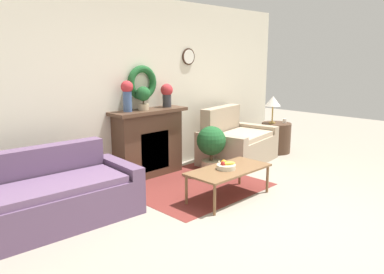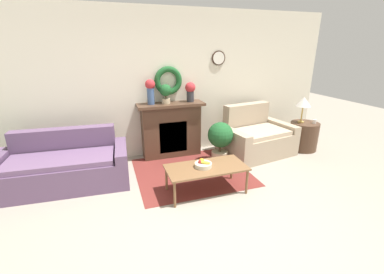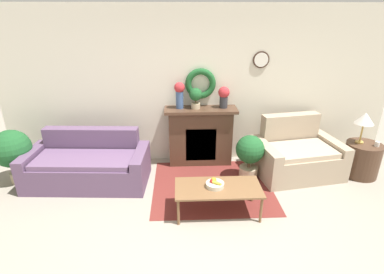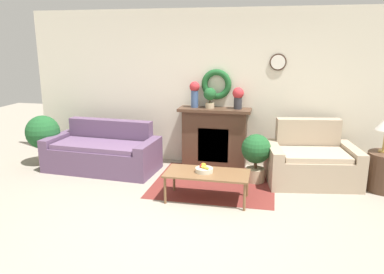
# 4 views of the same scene
# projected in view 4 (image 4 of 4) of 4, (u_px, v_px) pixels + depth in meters

# --- Properties ---
(ground_plane) EXTENTS (16.00, 16.00, 0.00)m
(ground_plane) POSITION_uv_depth(u_px,v_px,m) (177.00, 233.00, 4.31)
(ground_plane) COLOR gray
(floor_rug) EXTENTS (1.85, 1.65, 0.01)m
(floor_rug) POSITION_uv_depth(u_px,v_px,m) (214.00, 183.00, 5.86)
(floor_rug) COLOR maroon
(floor_rug) RESTS_ON ground_plane
(wall_back) EXTENTS (6.80, 0.17, 2.70)m
(wall_back) POSITION_uv_depth(u_px,v_px,m) (215.00, 88.00, 6.54)
(wall_back) COLOR beige
(wall_back) RESTS_ON ground_plane
(fireplace) EXTENTS (1.24, 0.41, 1.04)m
(fireplace) POSITION_uv_depth(u_px,v_px,m) (214.00, 137.00, 6.54)
(fireplace) COLOR #4C3323
(fireplace) RESTS_ON ground_plane
(couch_left) EXTENTS (1.93, 0.98, 0.82)m
(couch_left) POSITION_uv_depth(u_px,v_px,m) (103.00, 153.00, 6.42)
(couch_left) COLOR #604766
(couch_left) RESTS_ON ground_plane
(loveseat_right) EXTENTS (1.48, 1.13, 0.95)m
(loveseat_right) POSITION_uv_depth(u_px,v_px,m) (311.00, 162.00, 5.85)
(loveseat_right) COLOR tan
(loveseat_right) RESTS_ON ground_plane
(coffee_table) EXTENTS (1.15, 0.55, 0.40)m
(coffee_table) POSITION_uv_depth(u_px,v_px,m) (207.00, 175.00, 5.14)
(coffee_table) COLOR brown
(coffee_table) RESTS_ON ground_plane
(fruit_bowl) EXTENTS (0.24, 0.24, 0.12)m
(fruit_bowl) POSITION_uv_depth(u_px,v_px,m) (204.00, 169.00, 5.14)
(fruit_bowl) COLOR beige
(fruit_bowl) RESTS_ON coffee_table
(vase_on_mantel_left) EXTENTS (0.18, 0.18, 0.45)m
(vase_on_mantel_left) POSITION_uv_depth(u_px,v_px,m) (195.00, 92.00, 6.43)
(vase_on_mantel_left) COLOR #3D5684
(vase_on_mantel_left) RESTS_ON fireplace
(vase_on_mantel_right) EXTENTS (0.19, 0.19, 0.37)m
(vase_on_mantel_right) POSITION_uv_depth(u_px,v_px,m) (238.00, 97.00, 6.29)
(vase_on_mantel_right) COLOR #2D2D33
(vase_on_mantel_right) RESTS_ON fireplace
(potted_plant_on_mantel) EXTENTS (0.22, 0.22, 0.35)m
(potted_plant_on_mantel) POSITION_uv_depth(u_px,v_px,m) (210.00, 96.00, 6.37)
(potted_plant_on_mantel) COLOR tan
(potted_plant_on_mantel) RESTS_ON fireplace
(potted_plant_floor_by_couch) EXTENTS (0.60, 0.60, 0.89)m
(potted_plant_floor_by_couch) POSITION_uv_depth(u_px,v_px,m) (43.00, 133.00, 6.64)
(potted_plant_floor_by_couch) COLOR tan
(potted_plant_floor_by_couch) RESTS_ON ground_plane
(potted_plant_floor_by_loveseat) EXTENTS (0.46, 0.46, 0.76)m
(potted_plant_floor_by_loveseat) POSITION_uv_depth(u_px,v_px,m) (256.00, 153.00, 5.82)
(potted_plant_floor_by_loveseat) COLOR tan
(potted_plant_floor_by_loveseat) RESTS_ON ground_plane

